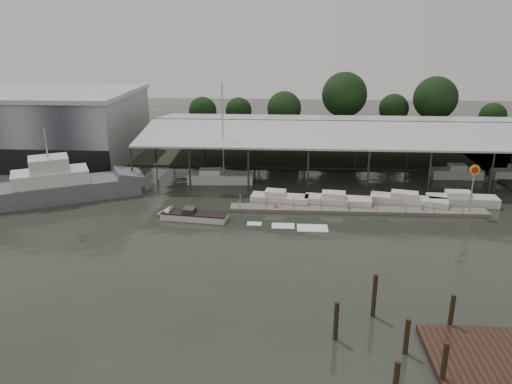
# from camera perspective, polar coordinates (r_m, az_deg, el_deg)

# --- Properties ---
(ground) EXTENTS (200.00, 200.00, 0.00)m
(ground) POSITION_cam_1_polar(r_m,az_deg,el_deg) (46.77, -5.50, -6.18)
(ground) COLOR #272C23
(ground) RESTS_ON ground
(land_strip_far) EXTENTS (140.00, 30.00, 0.30)m
(land_strip_far) POSITION_cam_1_polar(r_m,az_deg,el_deg) (86.45, -1.22, 5.48)
(land_strip_far) COLOR #35392A
(land_strip_far) RESTS_ON ground
(storage_warehouse) EXTENTS (24.50, 20.50, 10.50)m
(storage_warehouse) POSITION_cam_1_polar(r_m,az_deg,el_deg) (81.25, -22.25, 7.03)
(storage_warehouse) COLOR #94999D
(storage_warehouse) RESTS_ON ground
(covered_boat_shed) EXTENTS (58.24, 24.00, 6.96)m
(covered_boat_shed) POSITION_cam_1_polar(r_m,az_deg,el_deg) (71.91, 11.53, 7.39)
(covered_boat_shed) COLOR silver
(covered_boat_shed) RESTS_ON ground
(floating_dock) EXTENTS (28.00, 2.00, 1.40)m
(floating_dock) POSITION_cam_1_polar(r_m,az_deg,el_deg) (55.96, 11.49, -2.04)
(floating_dock) COLOR slate
(floating_dock) RESTS_ON ground
(shell_fuel_sign) EXTENTS (1.10, 0.18, 5.55)m
(shell_fuel_sign) POSITION_cam_1_polar(r_m,az_deg,el_deg) (57.76, 23.60, 1.30)
(shell_fuel_sign) COLOR #979A9D
(shell_fuel_sign) RESTS_ON ground
(grey_trawler) EXTENTS (18.44, 12.57, 8.84)m
(grey_trawler) POSITION_cam_1_polar(r_m,az_deg,el_deg) (62.86, -21.22, 0.65)
(grey_trawler) COLOR slate
(grey_trawler) RESTS_ON ground
(white_sailboat) EXTENTS (8.52, 2.95, 13.07)m
(white_sailboat) POSITION_cam_1_polar(r_m,az_deg,el_deg) (65.28, -4.19, 1.66)
(white_sailboat) COLOR silver
(white_sailboat) RESTS_ON ground
(speedboat_underway) EXTENTS (18.55, 4.45, 2.00)m
(speedboat_underway) POSITION_cam_1_polar(r_m,az_deg,el_deg) (53.24, -7.69, -2.68)
(speedboat_underway) COLOR silver
(speedboat_underway) RESTS_ON ground
(moored_cruiser_0) EXTENTS (6.76, 3.04, 1.70)m
(moored_cruiser_0) POSITION_cam_1_polar(r_m,az_deg,el_deg) (57.16, 2.66, -0.80)
(moored_cruiser_0) COLOR silver
(moored_cruiser_0) RESTS_ON ground
(moored_cruiser_1) EXTENTS (7.70, 3.10, 1.70)m
(moored_cruiser_1) POSITION_cam_1_polar(r_m,az_deg,el_deg) (57.22, 9.27, -1.01)
(moored_cruiser_1) COLOR silver
(moored_cruiser_1) RESTS_ON ground
(moored_cruiser_2) EXTENTS (8.75, 4.26, 1.70)m
(moored_cruiser_2) POSITION_cam_1_polar(r_m,az_deg,el_deg) (59.10, 16.96, -0.96)
(moored_cruiser_2) COLOR silver
(moored_cruiser_2) RESTS_ON ground
(moored_cruiser_3) EXTENTS (7.84, 2.50, 1.70)m
(moored_cruiser_3) POSITION_cam_1_polar(r_m,az_deg,el_deg) (61.42, 22.44, -0.85)
(moored_cruiser_3) COLOR silver
(moored_cruiser_3) RESTS_ON ground
(mooring_pilings) EXTENTS (8.07, 9.03, 3.83)m
(mooring_pilings) POSITION_cam_1_polar(r_m,az_deg,el_deg) (33.48, 16.04, -15.52)
(mooring_pilings) COLOR #36271B
(mooring_pilings) RESTS_ON ground
(horizon_tree_line) EXTENTS (68.34, 10.36, 11.95)m
(horizon_tree_line) POSITION_cam_1_polar(r_m,az_deg,el_deg) (92.02, 14.27, 9.76)
(horizon_tree_line) COLOR black
(horizon_tree_line) RESTS_ON ground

